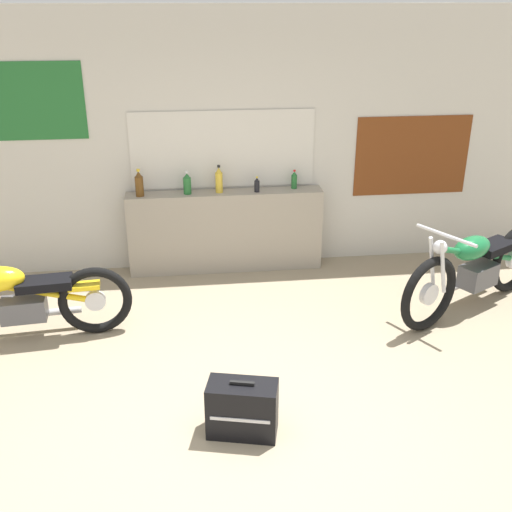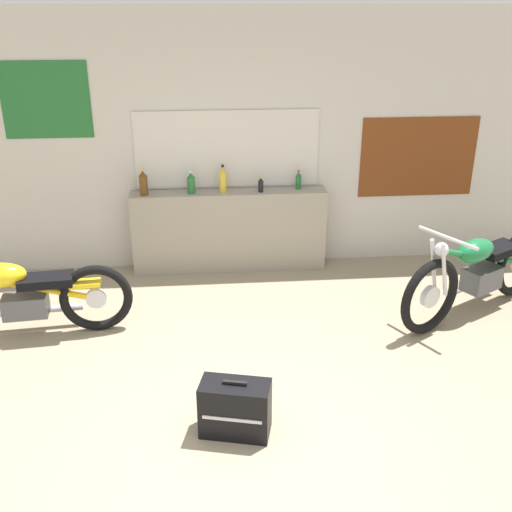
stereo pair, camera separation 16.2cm
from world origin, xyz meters
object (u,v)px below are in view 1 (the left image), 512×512
Objects in this scene: motorcycle_green at (475,268)px; bottle_left_center at (187,184)px; bottle_right_center at (257,185)px; hard_case_black at (242,409)px; bottle_center at (219,180)px; motorcycle_yellow at (14,300)px; bottle_rightmost at (294,180)px; bottle_leftmost at (139,184)px.

bottle_left_center is at bearing 155.75° from motorcycle_green.
bottle_right_center is 0.32× the size of hard_case_black.
hard_case_black is at bearing -147.08° from motorcycle_green.
bottle_center reaches higher than motorcycle_yellow.
bottle_center is 2.41m from motorcycle_yellow.
bottle_rightmost is at bearing 73.16° from hard_case_black.
bottle_rightmost reaches higher than motorcycle_yellow.
motorcycle_yellow is (-1.56, -1.33, -0.61)m from bottle_left_center.
bottle_center is 0.15× the size of motorcycle_yellow.
bottle_left_center is 3.06m from motorcycle_green.
bottle_leftmost reaches higher than bottle_left_center.
motorcycle_yellow is 1.10× the size of motorcycle_green.
bottle_right_center reaches higher than motorcycle_green.
hard_case_black is at bearing -73.82° from bottle_leftmost.
bottle_leftmost is 3.02m from hard_case_black.
bottle_left_center is at bearing 178.53° from bottle_right_center.
bottle_center is 1.77× the size of bottle_right_center.
bottle_center reaches higher than bottle_left_center.
bottle_center is 0.83m from bottle_rightmost.
bottle_right_center is 0.43m from bottle_rightmost.
bottle_rightmost is at bearing 140.45° from motorcycle_green.
motorcycle_yellow is 4.30m from motorcycle_green.
hard_case_black is (1.87, -1.48, -0.20)m from motorcycle_yellow.
bottle_leftmost is at bearing -178.02° from bottle_center.
hard_case_black is (0.81, -2.79, -0.83)m from bottle_leftmost.
bottle_leftmost is at bearing -178.06° from bottle_left_center.
bottle_right_center is 0.08× the size of motorcycle_yellow.
hard_case_black is at bearing -83.78° from bottle_left_center.
bottle_leftmost is 0.97× the size of bottle_center.
motorcycle_yellow is (-1.90, -1.34, -0.63)m from bottle_center.
bottle_left_center is 0.12× the size of motorcycle_yellow.
motorcycle_yellow is at bearing -153.18° from bottle_rightmost.
bottle_leftmost is at bearing 159.43° from motorcycle_green.
motorcycle_green reaches higher than motorcycle_yellow.
hard_case_black is at bearing -90.71° from bottle_center.
bottle_left_center is at bearing 40.30° from motorcycle_yellow.
bottle_left_center reaches higher than hard_case_black.
motorcycle_green is 2.91m from hard_case_black.
bottle_right_center is (1.25, -0.00, -0.05)m from bottle_leftmost.
bottle_center is at bearing 2.05° from bottle_left_center.
motorcycle_yellow is 3.81× the size of hard_case_black.
bottle_right_center is (0.75, -0.02, -0.03)m from bottle_left_center.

